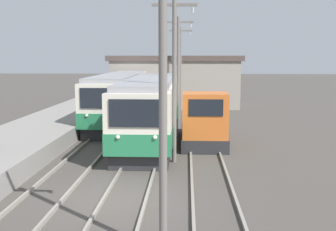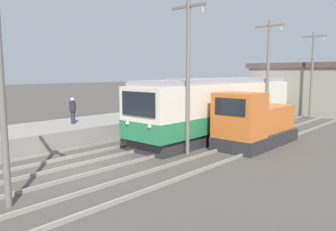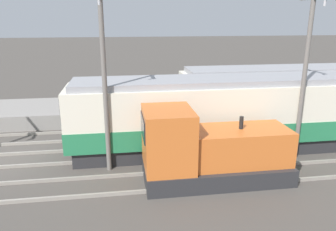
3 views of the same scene
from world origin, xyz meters
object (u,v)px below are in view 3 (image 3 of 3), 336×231
object	(u,v)px
shunting_locomotive	(209,152)
person_on_platform	(86,92)
catenary_mast_mid	(104,77)
commuter_train_left	(299,99)
commuter_train_center	(217,117)
catenary_mast_far	(305,72)

from	to	relation	value
shunting_locomotive	person_on_platform	world-z (taller)	shunting_locomotive
catenary_mast_mid	commuter_train_left	bearing A→B (deg)	111.32
commuter_train_center	shunting_locomotive	xyz separation A→B (m)	(3.00, -1.18, -0.47)
shunting_locomotive	catenary_mast_mid	size ratio (longest dim) A/B	0.79
catenary_mast_mid	catenary_mast_far	world-z (taller)	same
commuter_train_left	shunting_locomotive	size ratio (longest dim) A/B	2.42
shunting_locomotive	catenary_mast_mid	distance (m)	5.10
commuter_train_left	catenary_mast_far	bearing A→B (deg)	-29.81
catenary_mast_far	catenary_mast_mid	bearing A→B (deg)	-90.00
catenary_mast_far	commuter_train_center	bearing A→B (deg)	-113.84
commuter_train_center	commuter_train_left	bearing A→B (deg)	115.47
shunting_locomotive	commuter_train_center	bearing A→B (deg)	158.48
catenary_mast_mid	person_on_platform	world-z (taller)	catenary_mast_mid
commuter_train_left	catenary_mast_mid	distance (m)	12.08
commuter_train_left	catenary_mast_far	xyz separation A→B (m)	(4.31, -2.47, 2.36)
person_on_platform	catenary_mast_mid	bearing A→B (deg)	11.19
catenary_mast_mid	person_on_platform	distance (m)	8.21
catenary_mast_mid	person_on_platform	size ratio (longest dim) A/B	4.62
shunting_locomotive	catenary_mast_far	xyz separation A→B (m)	(-1.49, 4.59, 2.82)
catenary_mast_far	person_on_platform	bearing A→B (deg)	-127.47
shunting_locomotive	catenary_mast_far	bearing A→B (deg)	108.00
catenary_mast_mid	shunting_locomotive	bearing A→B (deg)	69.41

